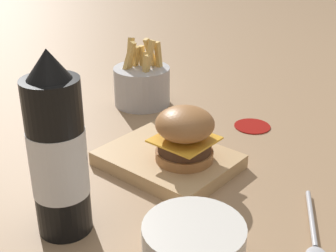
# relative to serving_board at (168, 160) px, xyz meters

# --- Properties ---
(ground_plane) EXTENTS (6.00, 6.00, 0.00)m
(ground_plane) POSITION_rel_serving_board_xyz_m (-0.01, -0.02, -0.01)
(ground_plane) COLOR #9E7A56
(serving_board) EXTENTS (0.21, 0.16, 0.02)m
(serving_board) POSITION_rel_serving_board_xyz_m (0.00, 0.00, 0.00)
(serving_board) COLOR tan
(serving_board) RESTS_ON ground_plane
(burger) EXTENTS (0.09, 0.09, 0.09)m
(burger) POSITION_rel_serving_board_xyz_m (0.03, 0.00, 0.06)
(burger) COLOR #9E6638
(burger) RESTS_ON serving_board
(ketchup_bottle) EXTENTS (0.07, 0.07, 0.25)m
(ketchup_bottle) POSITION_rel_serving_board_xyz_m (0.00, -0.21, 0.10)
(ketchup_bottle) COLOR black
(ketchup_bottle) RESTS_ON ground_plane
(fries_basket) EXTENTS (0.12, 0.12, 0.14)m
(fries_basket) POSITION_rel_serving_board_xyz_m (-0.22, 0.17, 0.03)
(fries_basket) COLOR #B7B7BC
(fries_basket) RESTS_ON ground_plane
(side_bowl) EXTENTS (0.12, 0.12, 0.05)m
(side_bowl) POSITION_rel_serving_board_xyz_m (0.17, -0.15, 0.02)
(side_bowl) COLOR silver
(side_bowl) RESTS_ON ground_plane
(spoon) EXTENTS (0.10, 0.15, 0.01)m
(spoon) POSITION_rel_serving_board_xyz_m (0.27, -0.04, -0.01)
(spoon) COLOR #B2B2B7
(spoon) RESTS_ON ground_plane
(ketchup_puddle) EXTENTS (0.07, 0.07, 0.00)m
(ketchup_puddle) POSITION_rel_serving_board_xyz_m (0.03, 0.22, -0.01)
(ketchup_puddle) COLOR #9E140F
(ketchup_puddle) RESTS_ON ground_plane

